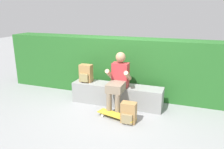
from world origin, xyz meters
name	(u,v)px	position (x,y,z in m)	size (l,w,h in m)	color
ground_plane	(111,111)	(0.00, 0.00, 0.00)	(24.00, 24.00, 0.00)	gray
bench_main	(117,95)	(0.00, 0.39, 0.23)	(2.02, 0.42, 0.46)	gray
person_skater	(118,80)	(0.10, 0.18, 0.66)	(0.49, 0.62, 1.21)	#B73338
skateboard_near_person	(116,115)	(0.21, -0.27, 0.07)	(0.82, 0.39, 0.09)	gold
backpack_on_bench	(86,73)	(-0.74, 0.38, 0.65)	(0.28, 0.23, 0.40)	#A37A47
backpack_on_ground	(129,113)	(0.47, -0.33, 0.19)	(0.28, 0.23, 0.40)	#A37A47
hedge_row	(120,66)	(-0.17, 1.14, 0.70)	(5.96, 0.63, 1.40)	#256124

